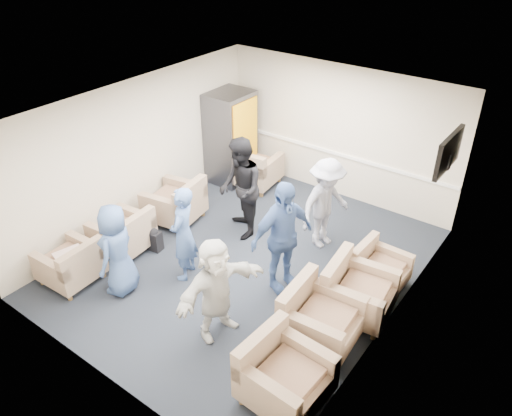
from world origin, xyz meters
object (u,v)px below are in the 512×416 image
Objects in this scene: armchair_corner at (253,170)px; vending_machine at (231,137)px; armchair_right_midnear at (317,320)px; person_back_right at (326,204)px; armchair_right_far at (378,269)px; person_mid_right at (282,237)px; person_front_left at (117,250)px; person_back_left at (240,189)px; person_mid_left at (183,234)px; armchair_right_midfar at (355,293)px; armchair_left_far at (177,204)px; person_front_right at (216,289)px; armchair_right_near at (281,376)px; armchair_left_near at (72,265)px; armchair_left_mid at (125,235)px.

armchair_corner is 0.84m from vending_machine.
armchair_right_midnear is 0.60× the size of person_back_right.
armchair_right_far is 0.42× the size of person_mid_right.
armchair_right_midnear is 1.28× the size of armchair_right_far.
person_back_right is (1.92, 2.94, 0.07)m from person_front_left.
vending_machine reaches higher than person_back_right.
vending_machine is at bearing 174.15° from person_back_left.
person_back_left is at bearing 159.92° from person_mid_left.
person_back_left reaches higher than armchair_right_midfar.
person_front_right is (2.47, -1.76, 0.40)m from armchair_left_far.
person_back_left is (-2.46, 1.48, 0.56)m from armchair_right_midnear.
armchair_right_near is 0.50× the size of vending_machine.
vending_machine is (-3.94, 3.05, 0.61)m from armchair_right_midnear.
armchair_right_far is at bearing 100.71° from person_mid_left.
person_back_right is at bearing 150.87° from armchair_corner.
vending_machine is at bearing -174.90° from person_mid_left.
person_front_right is at bearing 114.28° from armchair_corner.
vending_machine is at bearing 48.66° from armchair_right_midnear.
armchair_left_near is 2.29m from armchair_left_far.
armchair_right_near is 0.98× the size of armchair_right_midnear.
person_back_right reaches higher than armchair_right_midnear.
person_back_right reaches higher than armchair_corner.
armchair_left_far is 1.40m from person_back_left.
person_mid_left is 1.04× the size of person_front_right.
person_front_right is (-0.17, -1.35, -0.16)m from person_mid_right.
armchair_right_midfar is 2.07m from person_front_right.
armchair_right_midfar is at bearing -121.57° from person_back_right.
armchair_right_midnear is 1.36m from person_mid_right.
vending_machine is at bearing 178.25° from armchair_left_far.
person_front_left is at bearing 129.51° from armchair_right_far.
vending_machine is (-4.07, 4.12, 0.61)m from armchair_right_near.
armchair_right_far is 0.50× the size of person_front_right.
armchair_right_far is 1.65m from person_mid_right.
person_back_left is 1.00× the size of person_mid_right.
armchair_right_near is (3.82, -2.16, -0.00)m from armchair_left_far.
person_mid_right is at bearing 90.57° from armchair_right_midfar.
armchair_right_midfar is 1.34m from person_mid_right.
armchair_right_near is at bearing -45.36° from vending_machine.
armchair_left_mid is 0.60× the size of person_front_right.
armchair_right_far is 3.10m from person_mid_left.
armchair_right_far is (0.04, 2.67, -0.07)m from armchair_right_near.
armchair_left_near is at bearing -68.99° from person_mid_left.
person_back_left reaches higher than person_front_left.
armchair_right_far is at bearing 123.00° from armchair_left_near.
armchair_left_far reaches higher than armchair_left_mid.
vending_machine is 1.21× the size of person_mid_left.
vending_machine reaches higher than armchair_left_near.
armchair_left_far is at bearing 175.64° from armchair_left_near.
armchair_corner is (-3.53, 1.47, 0.07)m from armchair_right_far.
person_mid_right is at bearing 128.90° from armchair_right_far.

